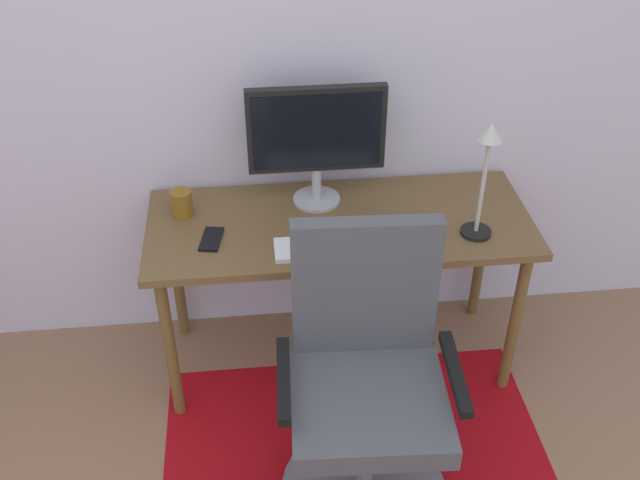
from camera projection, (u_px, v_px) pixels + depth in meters
The scene contains 10 objects.
wall_back at pixel (211, 33), 2.62m from camera, with size 6.00×0.10×2.60m, color silver.
area_rug at pixel (359, 472), 2.66m from camera, with size 1.40×1.12×0.01m, color #AA0B13.
desk at pixel (339, 238), 2.76m from camera, with size 1.42×0.57×0.70m.
monitor at pixel (316, 135), 2.66m from camera, with size 0.50×0.18×0.47m.
keyboard at pixel (336, 247), 2.57m from camera, with size 0.43×0.13×0.02m, color white.
computer_mouse at pixel (423, 240), 2.59m from camera, with size 0.06×0.10×0.03m, color white.
coffee_cup at pixel (182, 203), 2.72m from camera, with size 0.08×0.08×0.10m, color brown.
cell_phone at pixel (211, 239), 2.61m from camera, with size 0.07×0.14×0.01m, color black.
desk_lamp at pixel (486, 166), 2.49m from camera, with size 0.11×0.11×0.44m.
office_chair at pixel (366, 404), 2.38m from camera, with size 0.58×0.57×1.02m.
Camera 1 is at (0.12, -0.38, 2.24)m, focal length 41.41 mm.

